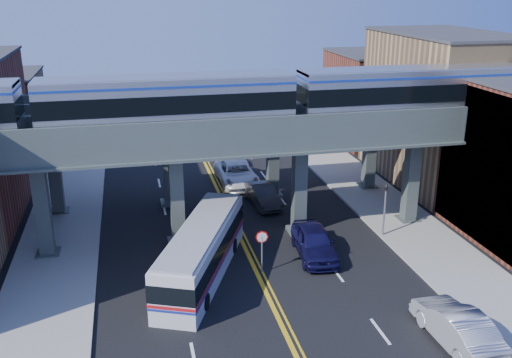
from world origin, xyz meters
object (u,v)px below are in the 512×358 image
traffic_signal (385,204)px  transit_bus (202,252)px  car_parked_curb (457,326)px  stop_sign (262,245)px  car_lane_d (228,161)px  car_lane_a (314,242)px  transit_train (168,102)px  car_lane_c (237,174)px  car_lane_b (263,195)px

traffic_signal → transit_bus: 12.56m
car_parked_curb → stop_sign: bearing=-51.6°
traffic_signal → car_lane_d: 17.99m
traffic_signal → stop_sign: bearing=-161.4°
car_lane_a → transit_bus: bearing=-167.6°
transit_train → car_lane_a: (8.16, -3.61, -8.31)m
car_lane_d → transit_bus: bearing=-100.6°
car_lane_d → car_parked_curb: 28.51m
traffic_signal → car_lane_c: bearing=120.8°
transit_train → car_lane_d: 17.70m
car_lane_d → car_parked_curb: (5.69, -27.94, 0.13)m
transit_train → car_lane_a: 12.19m
stop_sign → car_lane_d: size_ratio=0.50×
transit_train → car_lane_b: size_ratio=9.75×
stop_sign → car_lane_c: bearing=84.4°
traffic_signal → car_lane_a: size_ratio=0.76×
car_lane_c → car_lane_d: car_lane_c is taller
stop_sign → transit_bus: transit_bus is taller
car_lane_a → car_lane_c: bearing=103.6°
traffic_signal → car_parked_curb: size_ratio=0.75×
traffic_signal → car_parked_curb: 11.83m
traffic_signal → car_lane_b: 9.81m
transit_bus → car_parked_curb: bearing=-107.5°
transit_bus → car_parked_curb: transit_bus is taller
traffic_signal → transit_bus: traffic_signal is taller
car_lane_a → traffic_signal: bearing=21.9°
stop_sign → traffic_signal: bearing=18.6°
car_lane_b → car_parked_curb: 19.48m
car_lane_b → car_lane_c: size_ratio=0.75×
transit_train → car_parked_curb: transit_train is taller
transit_train → car_lane_b: 12.22m
transit_bus → car_lane_b: bearing=-7.9°
car_lane_a → car_lane_d: car_lane_a is taller
stop_sign → traffic_signal: (8.90, 3.00, 0.54)m
car_lane_a → car_lane_d: size_ratio=1.02×
transit_bus → car_lane_b: 11.47m
transit_train → car_lane_d: (6.05, 14.32, -8.46)m
transit_bus → car_parked_curb: size_ratio=2.06×
transit_bus → car_lane_d: size_ratio=2.12×
car_lane_b → car_parked_curb: (4.67, -18.91, 0.11)m
traffic_signal → car_lane_a: (-5.29, -1.61, -1.38)m
transit_bus → car_lane_d: (4.88, 18.85, -0.70)m
transit_train → car_lane_d: size_ratio=8.76×
car_lane_a → car_lane_b: (-1.09, 8.90, -0.14)m
stop_sign → car_parked_curb: size_ratio=0.48×
car_lane_c → stop_sign: bearing=-96.3°
car_lane_a → car_parked_curb: car_lane_a is taller
stop_sign → car_lane_b: size_ratio=0.55×
stop_sign → car_parked_curb: bearing=-50.1°
transit_bus → car_lane_a: size_ratio=2.07×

